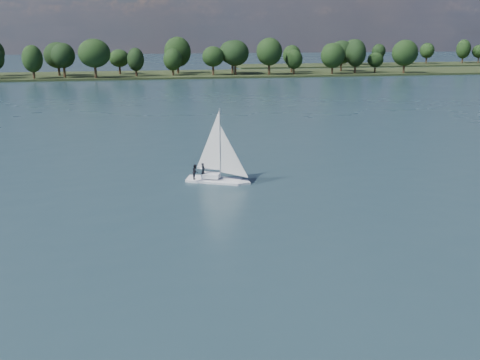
# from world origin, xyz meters

# --- Properties ---
(ground) EXTENTS (700.00, 700.00, 0.00)m
(ground) POSITION_xyz_m (0.00, 100.00, 0.00)
(ground) COLOR #233342
(ground) RESTS_ON ground
(far_shore) EXTENTS (660.00, 40.00, 1.50)m
(far_shore) POSITION_xyz_m (0.00, 212.00, 0.00)
(far_shore) COLOR black
(far_shore) RESTS_ON ground
(far_shore_back) EXTENTS (220.00, 30.00, 1.40)m
(far_shore_back) POSITION_xyz_m (160.00, 260.00, 0.00)
(far_shore_back) COLOR black
(far_shore_back) RESTS_ON ground
(sailboat) EXTENTS (7.14, 4.68, 9.17)m
(sailboat) POSITION_xyz_m (7.92, 46.97, 2.56)
(sailboat) COLOR silver
(sailboat) RESTS_ON ground
(treeline) EXTENTS (563.03, 74.31, 18.38)m
(treeline) POSITION_xyz_m (-7.35, 208.45, 8.21)
(treeline) COLOR black
(treeline) RESTS_ON ground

